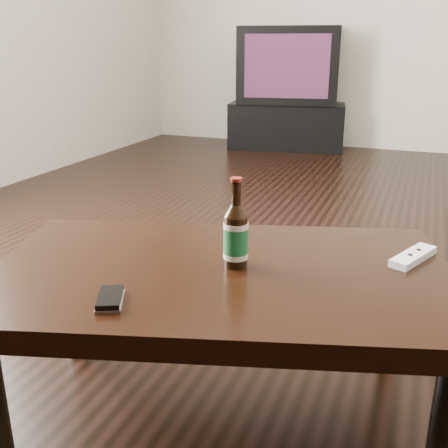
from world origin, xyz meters
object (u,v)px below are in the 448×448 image
(coffee_table, at_px, (221,288))
(phone, at_px, (110,299))
(beer_bottle, at_px, (236,236))
(tv, at_px, (289,65))
(tv_stand, at_px, (287,125))
(remote, at_px, (413,256))

(coffee_table, distance_m, phone, 0.29)
(coffee_table, relative_size, beer_bottle, 5.67)
(tv, xyz_separation_m, coffee_table, (0.80, -3.68, -0.38))
(tv_stand, xyz_separation_m, tv, (0.00, -0.00, 0.53))
(tv_stand, height_order, beer_bottle, beer_bottle)
(tv_stand, relative_size, phone, 9.17)
(coffee_table, xyz_separation_m, remote, (0.43, 0.22, 0.06))
(coffee_table, distance_m, remote, 0.48)
(tv, height_order, remote, tv)
(remote, bearing_deg, tv, 132.96)
(coffee_table, xyz_separation_m, beer_bottle, (0.03, 0.02, 0.13))
(coffee_table, bearing_deg, remote, 26.94)
(tv, bearing_deg, beer_bottle, -87.24)
(phone, relative_size, remote, 0.65)
(phone, bearing_deg, tv_stand, 73.49)
(tv_stand, distance_m, phone, 3.99)
(tv_stand, distance_m, remote, 3.68)
(tv, relative_size, beer_bottle, 4.36)
(phone, bearing_deg, remote, 13.00)
(tv, bearing_deg, remote, -80.52)
(tv_stand, height_order, tv, tv)
(tv, relative_size, remote, 5.56)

